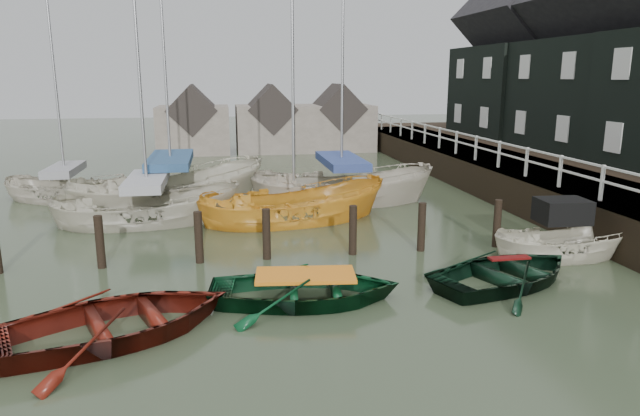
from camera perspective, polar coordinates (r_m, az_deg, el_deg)
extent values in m
plane|color=#303A25|center=(13.05, 1.11, -8.86)|extent=(120.00, 120.00, 0.00)
cube|color=black|center=(25.12, 18.34, 4.44)|extent=(3.00, 32.00, 0.20)
cube|color=silver|center=(24.32, 15.38, 6.87)|extent=(0.06, 32.00, 0.06)
cube|color=silver|center=(24.37, 15.32, 5.94)|extent=(0.06, 32.00, 0.06)
cube|color=black|center=(28.34, 28.00, 1.61)|extent=(14.00, 38.00, 1.50)
cube|color=black|center=(29.53, 26.46, 10.02)|extent=(6.00, 7.00, 5.00)
cube|color=black|center=(35.43, 19.73, 10.89)|extent=(6.40, 7.00, 5.00)
cube|color=black|center=(35.58, 20.28, 17.73)|extent=(6.52, 7.14, 6.52)
cylinder|color=black|center=(15.83, -21.10, -3.88)|extent=(0.22, 0.22, 1.80)
cylinder|color=black|center=(15.53, -12.00, -3.60)|extent=(0.22, 0.22, 1.80)
cylinder|color=black|center=(15.55, -5.36, -3.33)|extent=(0.22, 0.22, 1.80)
cylinder|color=black|center=(15.91, 3.30, -2.92)|extent=(0.22, 0.22, 1.80)
cylinder|color=black|center=(16.47, 10.10, -2.55)|extent=(0.22, 0.22, 1.80)
cylinder|color=black|center=(17.38, 17.25, -2.12)|extent=(0.22, 0.22, 1.80)
cube|color=#665B51|center=(38.07, -12.52, 7.66)|extent=(4.50, 4.00, 3.00)
cube|color=#282321|center=(37.98, -12.61, 9.61)|extent=(3.18, 4.08, 3.18)
cube|color=#665B51|center=(38.18, -4.93, 7.93)|extent=(4.50, 4.00, 3.00)
cube|color=#282321|center=(38.09, -4.97, 9.88)|extent=(3.18, 4.08, 3.18)
cube|color=#665B51|center=(38.83, 1.76, 8.06)|extent=(4.50, 4.00, 3.00)
cube|color=#282321|center=(38.74, 1.77, 9.98)|extent=(3.18, 4.08, 3.18)
imported|color=#52130B|center=(11.83, -19.76, -12.08)|extent=(5.49, 4.78, 0.95)
imported|color=#083319|center=(12.80, -1.46, -9.33)|extent=(4.51, 3.45, 0.87)
imported|color=black|center=(14.54, 18.22, -7.21)|extent=(4.91, 4.25, 0.85)
imported|color=beige|center=(17.06, 23.06, -4.62)|extent=(4.06, 1.74, 1.53)
cube|color=black|center=(16.90, 23.08, -0.27)|extent=(1.36, 1.08, 0.65)
imported|color=#BDB7A1|center=(20.24, -16.68, -1.44)|extent=(6.41, 2.93, 2.40)
cylinder|color=#B2B2B7|center=(19.65, -17.73, 13.93)|extent=(0.10, 0.10, 8.12)
cube|color=#949499|center=(19.94, -16.95, 2.57)|extent=(3.52, 1.57, 0.30)
imported|color=beige|center=(22.79, -14.48, 0.29)|extent=(8.24, 5.77, 2.98)
cylinder|color=#B2B2B7|center=(22.30, -15.41, 15.95)|extent=(0.10, 0.10, 9.07)
cube|color=navy|center=(22.48, -14.74, 4.67)|extent=(4.51, 3.12, 0.30)
imported|color=gold|center=(19.70, -2.59, -1.28)|extent=(6.93, 3.52, 2.56)
cylinder|color=#B2B2B7|center=(19.11, -2.77, 15.83)|extent=(0.10, 0.10, 8.80)
imported|color=beige|center=(22.63, 2.14, 0.61)|extent=(7.49, 3.73, 2.77)
cylinder|color=#B2B2B7|center=(22.14, 2.29, 16.76)|extent=(0.10, 0.10, 9.57)
cube|color=navy|center=(22.33, 2.18, 4.73)|extent=(4.11, 2.00, 0.30)
imported|color=#BBB29F|center=(25.00, -23.95, 0.67)|extent=(5.74, 3.92, 2.07)
cylinder|color=#B2B2B7|center=(24.52, -24.96, 11.36)|extent=(0.10, 0.10, 7.03)
cube|color=gray|center=(24.79, -24.21, 3.52)|extent=(3.14, 2.12, 0.30)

